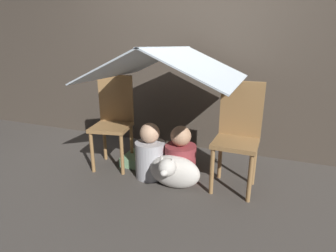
% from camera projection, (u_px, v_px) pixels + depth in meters
% --- Properties ---
extents(ground_plane, '(8.80, 8.80, 0.00)m').
position_uv_depth(ground_plane, '(165.00, 180.00, 2.48)').
color(ground_plane, '#47423D').
extents(wall_back, '(7.00, 0.05, 2.50)m').
position_uv_depth(wall_back, '(196.00, 42.00, 2.94)').
color(wall_back, '#4C4238').
rests_on(wall_back, ground_plane).
extents(chair_left, '(0.43, 0.43, 0.93)m').
position_uv_depth(chair_left, '(114.00, 118.00, 2.68)').
color(chair_left, olive).
rests_on(chair_left, ground_plane).
extents(chair_right, '(0.38, 0.38, 0.93)m').
position_uv_depth(chair_right, '(238.00, 132.00, 2.25)').
color(chair_right, olive).
rests_on(chair_right, ground_plane).
extents(sheet_canopy, '(1.23, 1.13, 0.28)m').
position_uv_depth(sheet_canopy, '(168.00, 63.00, 2.23)').
color(sheet_canopy, silver).
extents(person_front, '(0.29, 0.29, 0.54)m').
position_uv_depth(person_front, '(150.00, 155.00, 2.49)').
color(person_front, '#B2B2B7').
rests_on(person_front, ground_plane).
extents(person_second, '(0.29, 0.29, 0.53)m').
position_uv_depth(person_second, '(181.00, 158.00, 2.42)').
color(person_second, maroon).
rests_on(person_second, ground_plane).
extents(dog, '(0.46, 0.38, 0.37)m').
position_uv_depth(dog, '(174.00, 171.00, 2.29)').
color(dog, silver).
rests_on(dog, ground_plane).
extents(floor_cushion, '(0.39, 0.31, 0.10)m').
position_uv_depth(floor_cushion, '(143.00, 160.00, 2.79)').
color(floor_cushion, '#7FB27F').
rests_on(floor_cushion, ground_plane).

